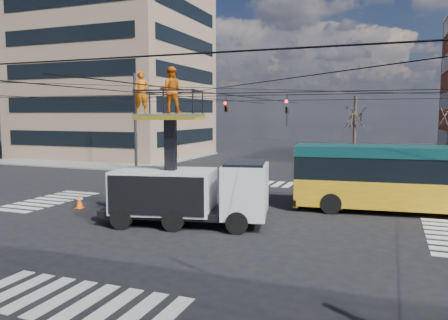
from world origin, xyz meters
TOP-DOWN VIEW (x-y plane):
  - ground at (0.00, 0.00)m, footprint 120.00×120.00m
  - sidewalk_nw at (-21.00, 21.00)m, footprint 18.00×18.00m
  - crosswalks at (0.00, 0.00)m, footprint 22.40×22.40m
  - building_tower at (-21.98, 23.98)m, footprint 18.06×16.06m
  - overhead_network at (-0.07, 0.40)m, footprint 24.24×24.24m
  - tree_a at (5.00, 13.50)m, footprint 2.00×2.00m
  - utility_truck at (-0.57, -1.95)m, footprint 7.33×3.79m
  - city_bus at (8.78, 3.93)m, footprint 12.00×3.90m
  - traffic_cone at (-7.16, -0.96)m, footprint 0.36×0.36m
  - worker_ground at (-3.67, -2.61)m, footprint 0.70×1.08m
  - flagger at (5.14, 3.19)m, footprint 1.38×1.45m

SIDE VIEW (x-z plane):
  - ground at x=0.00m, z-range 0.00..0.00m
  - crosswalks at x=0.00m, z-range 0.00..0.02m
  - sidewalk_nw at x=-21.00m, z-range 0.00..0.12m
  - traffic_cone at x=-7.16m, z-range 0.00..0.75m
  - worker_ground at x=-3.67m, z-range 0.00..1.71m
  - flagger at x=5.14m, z-range 0.00..1.97m
  - city_bus at x=8.78m, z-range 0.12..3.32m
  - utility_truck at x=-0.57m, z-range -1.22..5.50m
  - overhead_network at x=-0.07m, z-range 0.29..8.29m
  - tree_a at x=5.00m, z-range 1.63..7.63m
  - building_tower at x=-21.98m, z-range 0.00..30.00m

